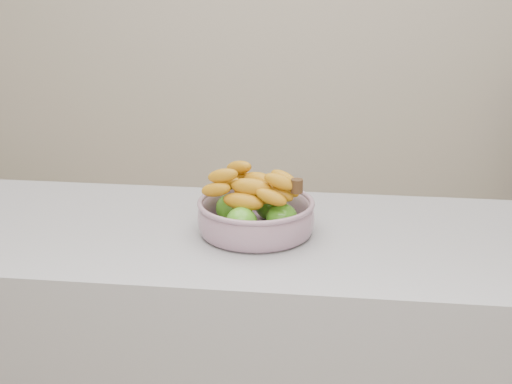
{
  "coord_description": "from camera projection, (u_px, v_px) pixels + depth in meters",
  "views": [
    {
      "loc": [
        0.31,
        -1.98,
        1.54
      ],
      "look_at": [
        0.12,
        -0.45,
        1.0
      ],
      "focal_mm": 50.0,
      "sensor_mm": 36.0,
      "label": 1
    }
  ],
  "objects": [
    {
      "name": "fruit_bowl",
      "position": [
        256.0,
        212.0,
        1.65
      ],
      "size": [
        0.27,
        0.27,
        0.15
      ],
      "rotation": [
        0.0,
        0.0,
        -0.38
      ],
      "color": "#96A4B5",
      "rests_on": "counter"
    }
  ]
}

